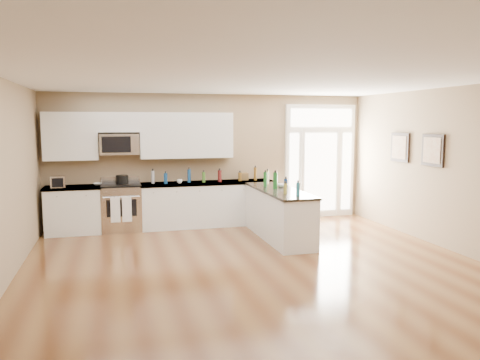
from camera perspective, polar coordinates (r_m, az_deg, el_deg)
The scene contains 20 objects.
ground at distance 6.71m, azimuth 3.76°, elevation -12.11°, with size 8.00×8.00×0.00m, color brown.
room_shell at distance 6.35m, azimuth 3.88°, elevation 2.60°, with size 8.00×8.00×8.00m.
back_cabinet_left at distance 9.87m, azimuth -19.60°, elevation -3.63°, with size 1.10×0.66×0.94m.
back_cabinet_right at distance 10.02m, azimuth -3.92°, elevation -3.08°, with size 2.85×0.66×0.94m.
peninsula_cabinet at distance 8.93m, azimuth 4.75°, elevation -4.36°, with size 0.69×2.32×0.94m.
upper_cabinet_left at distance 9.86m, azimuth -19.96°, elevation 5.04°, with size 1.04×0.33×0.95m, color white.
upper_cabinet_right at distance 9.94m, azimuth -6.52°, elevation 5.43°, with size 1.94×0.33×0.95m, color white.
upper_cabinet_short at distance 9.82m, azimuth -14.58°, elevation 6.84°, with size 0.82×0.33×0.40m, color white.
microwave at distance 9.80m, azimuth -14.50°, elevation 4.26°, with size 0.78×0.41×0.42m.
entry_door at distance 11.00m, azimuth 9.73°, elevation 2.28°, with size 1.70×0.10×2.60m.
wall_art_near at distance 9.90m, azimuth 18.91°, elevation 3.79°, with size 0.05×0.58×0.58m.
wall_art_far at distance 9.09m, azimuth 22.44°, elevation 3.37°, with size 0.05×0.58×0.58m.
kitchen_range at distance 9.83m, azimuth -14.26°, elevation -3.24°, with size 0.79×0.70×1.08m.
stockpot at distance 9.81m, azimuth -14.18°, elevation 0.10°, with size 0.25×0.25×0.19m, color black.
toaster_oven at distance 9.68m, azimuth -21.30°, elevation -0.22°, with size 0.27×0.21×0.23m, color silver.
cardboard_box at distance 10.23m, azimuth 0.44°, elevation 0.44°, with size 0.19×0.14×0.16m, color brown.
bowl_left at distance 9.85m, azimuth -16.97°, elevation -0.47°, with size 0.17×0.17×0.04m, color white.
bowl_peninsula at distance 9.17m, azimuth 5.22°, elevation -0.67°, with size 0.19×0.19×0.06m, color white.
cup_counter at distance 9.74m, azimuth -7.37°, elevation -0.18°, with size 0.10×0.10×0.08m, color white.
counter_bottles at distance 9.38m, azimuth -0.44°, elevation 0.13°, with size 2.35×2.41×0.31m.
Camera 1 is at (-2.07, -5.99, 2.20)m, focal length 35.00 mm.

